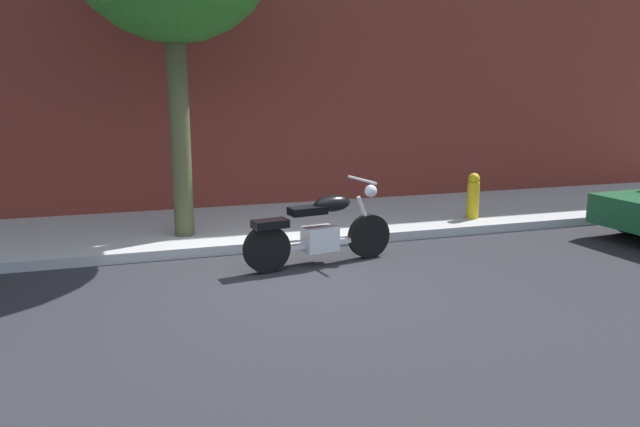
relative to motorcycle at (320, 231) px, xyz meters
name	(u,v)px	position (x,y,z in m)	size (l,w,h in m)	color
ground_plane	(292,281)	(-0.53, -0.57, -0.45)	(60.00, 60.00, 0.00)	#28282D
sidewalk	(248,226)	(-0.53, 2.22, -0.38)	(25.37, 2.83, 0.14)	#B2B2B2
motorcycle	(320,231)	(0.00, 0.00, 0.00)	(2.09, 0.72, 1.10)	black
fire_hydrant	(473,200)	(3.11, 1.35, 0.01)	(0.20, 0.20, 0.91)	gold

